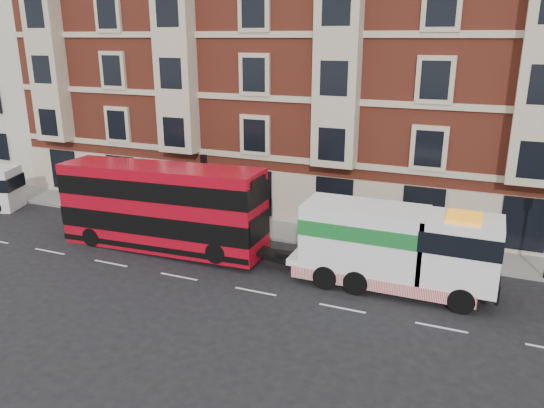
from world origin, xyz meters
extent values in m
plane|color=black|center=(0.00, 0.00, 0.00)|extent=(120.00, 120.00, 0.00)
cube|color=slate|center=(0.00, 7.50, 0.07)|extent=(90.00, 3.00, 0.15)
cube|color=brown|center=(0.50, 15.00, 9.00)|extent=(45.00, 12.00, 18.00)
cylinder|color=black|center=(-6.00, 6.20, 2.15)|extent=(0.14, 0.14, 4.00)
cube|color=black|center=(-6.00, 6.20, 4.25)|extent=(0.35, 0.15, 0.50)
cube|color=#AC0919|center=(-6.62, 2.67, 2.36)|extent=(11.24, 2.51, 4.42)
cube|color=black|center=(-6.62, 2.67, 1.71)|extent=(11.28, 2.57, 1.05)
cube|color=black|center=(-6.62, 2.67, 3.51)|extent=(11.28, 2.57, 1.00)
cylinder|color=black|center=(-10.43, 1.53, 0.52)|extent=(1.04, 0.32, 1.04)
cylinder|color=black|center=(-10.43, 3.80, 0.52)|extent=(1.04, 0.32, 1.04)
cylinder|color=black|center=(-2.81, 1.53, 0.82)|extent=(1.04, 0.32, 1.04)
cylinder|color=black|center=(-2.81, 3.80, 0.82)|extent=(1.04, 0.32, 1.04)
cube|color=white|center=(5.38, 2.67, 0.95)|extent=(9.03, 2.31, 0.30)
cube|color=white|center=(8.29, 2.67, 2.26)|extent=(3.21, 2.51, 2.91)
cube|color=white|center=(4.18, 2.67, 2.31)|extent=(5.42, 2.51, 2.91)
cube|color=#18702B|center=(4.18, 2.67, 2.81)|extent=(5.47, 2.55, 0.70)
cube|color=red|center=(5.18, 2.67, 0.60)|extent=(8.03, 2.57, 0.55)
cylinder|color=black|center=(8.59, 1.53, 0.55)|extent=(1.10, 0.35, 1.10)
cylinder|color=black|center=(8.59, 3.80, 0.55)|extent=(1.10, 0.35, 1.10)
cylinder|color=black|center=(4.18, 1.53, 0.55)|extent=(1.10, 0.40, 1.10)
cylinder|color=black|center=(4.18, 3.80, 0.55)|extent=(1.10, 0.40, 1.10)
cylinder|color=black|center=(2.77, 1.53, 0.55)|extent=(1.10, 0.40, 1.10)
cylinder|color=black|center=(2.77, 3.80, 0.55)|extent=(1.10, 0.40, 1.10)
cylinder|color=black|center=(-20.60, 5.47, 0.40)|extent=(0.85, 0.51, 0.80)
imported|color=#182431|center=(-8.87, 7.67, 1.02)|extent=(0.73, 0.58, 1.73)
camera|label=1|loc=(8.91, -19.48, 10.93)|focal=35.00mm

